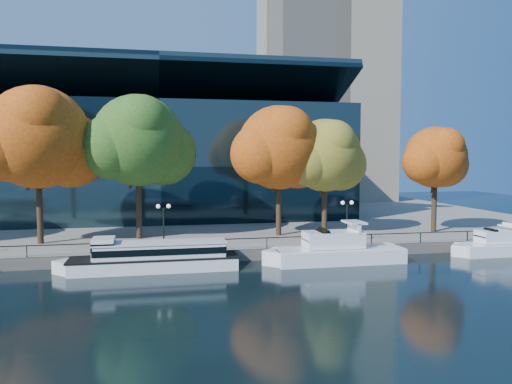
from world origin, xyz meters
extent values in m
plane|color=black|center=(0.00, 0.00, 0.00)|extent=(160.00, 160.00, 0.00)
cube|color=slate|center=(0.00, 36.50, 0.50)|extent=(90.00, 67.00, 1.00)
cube|color=#47443F|center=(0.00, 3.05, 0.50)|extent=(90.00, 0.25, 1.00)
cube|color=black|center=(0.00, 3.25, 1.95)|extent=(88.20, 0.08, 0.08)
cube|color=black|center=(0.00, 3.25, 1.45)|extent=(0.07, 0.07, 0.90)
cube|color=black|center=(-4.00, 32.00, 8.00)|extent=(50.00, 24.00, 16.00)
cube|color=black|center=(-4.00, 28.00, 17.50)|extent=(50.00, 17.14, 7.86)
cube|color=tan|center=(28.00, 55.00, 32.50)|extent=(22.00, 22.00, 65.00)
cube|color=white|center=(-4.82, 0.92, 0.52)|extent=(13.19, 3.20, 1.04)
cube|color=black|center=(-4.82, 0.92, 1.06)|extent=(13.46, 3.27, 0.11)
cube|color=white|center=(-11.42, 0.92, 0.52)|extent=(2.65, 2.65, 1.04)
cube|color=white|center=(-4.35, 0.92, 1.65)|extent=(10.29, 2.63, 1.13)
cube|color=black|center=(-4.35, 0.92, 1.70)|extent=(10.42, 2.69, 0.52)
cube|color=white|center=(-4.35, 0.92, 2.26)|extent=(10.55, 2.76, 0.09)
cube|color=white|center=(-8.78, 0.92, 1.93)|extent=(1.70, 2.24, 1.70)
cube|color=black|center=(-8.78, 0.92, 2.12)|extent=(1.74, 2.31, 0.66)
cube|color=white|center=(10.82, 0.62, 0.64)|extent=(11.15, 3.19, 1.27)
cube|color=white|center=(5.24, 0.62, 0.64)|extent=(2.44, 2.44, 1.27)
cube|color=white|center=(10.82, 0.62, 1.30)|extent=(10.93, 3.12, 0.08)
cube|color=white|center=(10.26, 0.62, 2.07)|extent=(5.02, 2.39, 1.38)
cube|color=black|center=(8.81, 0.62, 2.18)|extent=(2.20, 2.29, 1.74)
cube|color=white|center=(12.16, 0.62, 3.08)|extent=(0.27, 2.49, 0.85)
cube|color=white|center=(12.16, 0.62, 3.50)|extent=(1.49, 2.49, 0.16)
cube|color=white|center=(26.90, 0.94, 0.54)|extent=(8.08, 2.51, 1.08)
cube|color=white|center=(22.86, 0.94, 0.54)|extent=(1.98, 1.98, 1.08)
cube|color=white|center=(26.90, 0.94, 1.10)|extent=(7.92, 2.46, 0.07)
cube|color=white|center=(26.49, 0.94, 1.75)|extent=(3.64, 1.89, 1.17)
cube|color=black|center=(25.44, 0.94, 1.84)|extent=(1.64, 1.81, 1.36)
cube|color=white|center=(27.87, 0.94, 2.60)|extent=(0.22, 1.96, 0.72)
cube|color=white|center=(27.87, 0.94, 2.69)|extent=(1.26, 1.96, 0.13)
cylinder|color=black|center=(-15.37, 10.06, 4.99)|extent=(0.56, 0.56, 7.99)
cylinder|color=black|center=(-14.87, 10.26, 8.13)|extent=(1.25, 1.90, 3.99)
cylinder|color=black|center=(-15.77, 9.76, 7.84)|extent=(1.14, 1.30, 3.57)
sphere|color=#99310C|center=(-15.37, 10.06, 10.98)|extent=(9.60, 9.60, 9.60)
sphere|color=#99310C|center=(-12.73, 11.50, 9.78)|extent=(7.20, 7.20, 7.20)
sphere|color=#99310C|center=(-17.77, 9.10, 10.26)|extent=(6.72, 6.72, 6.72)
sphere|color=#99310C|center=(-14.89, 8.14, 12.66)|extent=(5.76, 5.76, 5.76)
cylinder|color=black|center=(-6.32, 11.15, 4.91)|extent=(0.56, 0.56, 7.83)
cylinder|color=black|center=(-5.82, 11.35, 7.99)|extent=(1.23, 1.87, 3.91)
cylinder|color=black|center=(-6.72, 10.85, 7.71)|extent=(1.13, 1.28, 3.50)
sphere|color=#285119|center=(-6.32, 11.15, 10.78)|extent=(9.07, 9.07, 9.07)
sphere|color=#285119|center=(-3.82, 12.51, 9.65)|extent=(6.80, 6.80, 6.80)
sphere|color=#285119|center=(-8.58, 10.24, 10.10)|extent=(6.35, 6.35, 6.35)
sphere|color=#285119|center=(-5.86, 9.34, 12.37)|extent=(5.44, 5.44, 5.44)
cylinder|color=black|center=(7.90, 10.48, 4.65)|extent=(0.56, 0.56, 7.29)
cylinder|color=black|center=(8.40, 10.68, 7.51)|extent=(1.17, 1.76, 3.65)
cylinder|color=black|center=(7.50, 10.18, 7.25)|extent=(1.07, 1.21, 3.26)
sphere|color=#99310C|center=(7.90, 10.48, 10.11)|extent=(8.68, 8.68, 8.68)
sphere|color=#99310C|center=(10.29, 11.78, 9.03)|extent=(6.51, 6.51, 6.51)
sphere|color=#99310C|center=(5.73, 9.61, 9.46)|extent=(6.08, 6.08, 6.08)
sphere|color=#99310C|center=(8.33, 8.74, 11.63)|extent=(5.21, 5.21, 5.21)
cylinder|color=black|center=(12.79, 10.11, 4.33)|extent=(0.56, 0.56, 6.65)
cylinder|color=black|center=(13.29, 10.31, 6.94)|extent=(1.10, 1.64, 3.34)
cylinder|color=black|center=(12.39, 9.81, 6.70)|extent=(1.01, 1.14, 2.99)
sphere|color=olive|center=(12.79, 10.11, 9.32)|extent=(7.62, 7.62, 7.62)
sphere|color=olive|center=(14.89, 11.26, 8.37)|extent=(5.71, 5.71, 5.71)
sphere|color=olive|center=(10.89, 9.35, 8.75)|extent=(5.33, 5.33, 5.33)
sphere|color=olive|center=(13.17, 8.59, 10.65)|extent=(4.57, 4.57, 4.57)
cylinder|color=black|center=(25.14, 9.47, 4.25)|extent=(0.56, 0.56, 6.49)
cylinder|color=black|center=(25.64, 9.67, 6.80)|extent=(1.08, 1.61, 3.26)
cylinder|color=black|center=(24.74, 9.17, 6.57)|extent=(0.99, 1.12, 2.91)
sphere|color=#99310C|center=(25.14, 9.47, 9.12)|extent=(6.64, 6.64, 6.64)
sphere|color=#99310C|center=(26.97, 10.46, 8.29)|extent=(4.98, 4.98, 4.98)
sphere|color=#99310C|center=(23.48, 8.80, 8.62)|extent=(4.64, 4.64, 4.64)
sphere|color=#99310C|center=(25.47, 8.14, 10.28)|extent=(3.98, 3.98, 3.98)
cylinder|color=black|center=(-4.03, 4.50, 2.80)|extent=(0.14, 0.14, 3.60)
cube|color=black|center=(-4.03, 4.50, 4.65)|extent=(0.90, 0.06, 0.06)
sphere|color=white|center=(-4.48, 4.50, 4.85)|extent=(0.36, 0.36, 0.36)
sphere|color=white|center=(-3.58, 4.50, 4.85)|extent=(0.36, 0.36, 0.36)
cylinder|color=black|center=(13.06, 4.50, 2.80)|extent=(0.14, 0.14, 3.60)
cube|color=black|center=(13.06, 4.50, 4.65)|extent=(0.90, 0.06, 0.06)
sphere|color=white|center=(12.61, 4.50, 4.85)|extent=(0.36, 0.36, 0.36)
sphere|color=white|center=(13.51, 4.50, 4.85)|extent=(0.36, 0.36, 0.36)
camera|label=1|loc=(-4.78, -39.68, 9.13)|focal=35.00mm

